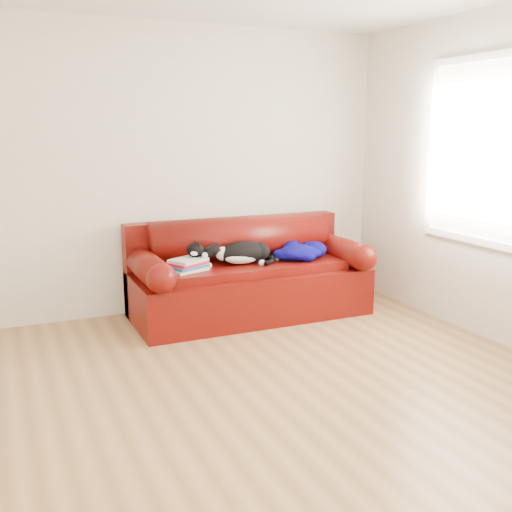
{
  "coord_description": "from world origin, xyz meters",
  "views": [
    {
      "loc": [
        -1.35,
        -3.34,
        1.68
      ],
      "look_at": [
        0.72,
        1.35,
        0.58
      ],
      "focal_mm": 42.0,
      "sensor_mm": 36.0,
      "label": 1
    }
  ],
  "objects_px": {
    "book_stack": "(187,265)",
    "blanket": "(300,251)",
    "cat": "(243,253)",
    "sofa_base": "(250,290)"
  },
  "relations": [
    {
      "from": "book_stack",
      "to": "blanket",
      "type": "bearing_deg",
      "value": 1.71
    },
    {
      "from": "cat",
      "to": "blanket",
      "type": "relative_size",
      "value": 1.12
    },
    {
      "from": "sofa_base",
      "to": "blanket",
      "type": "relative_size",
      "value": 3.44
    },
    {
      "from": "cat",
      "to": "book_stack",
      "type": "bearing_deg",
      "value": -165.92
    },
    {
      "from": "sofa_base",
      "to": "blanket",
      "type": "xyz_separation_m",
      "value": [
        0.48,
        -0.06,
        0.33
      ]
    },
    {
      "from": "sofa_base",
      "to": "book_stack",
      "type": "bearing_deg",
      "value": -171.17
    },
    {
      "from": "sofa_base",
      "to": "cat",
      "type": "distance_m",
      "value": 0.37
    },
    {
      "from": "book_stack",
      "to": "cat",
      "type": "xyz_separation_m",
      "value": [
        0.53,
        0.05,
        0.05
      ]
    },
    {
      "from": "book_stack",
      "to": "blanket",
      "type": "relative_size",
      "value": 0.61
    },
    {
      "from": "sofa_base",
      "to": "book_stack",
      "type": "height_order",
      "value": "book_stack"
    }
  ]
}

